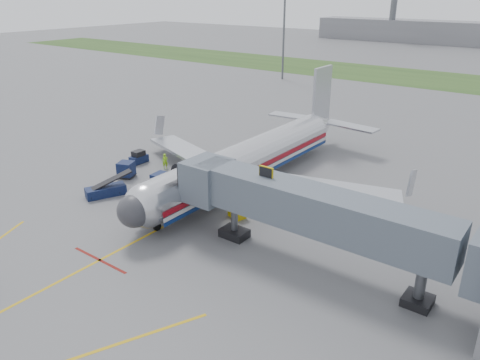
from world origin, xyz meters
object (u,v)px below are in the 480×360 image
Objects in this scene: baggage_tug at (139,158)px; belt_loader at (106,190)px; ramp_worker at (165,161)px; airliner at (248,159)px.

baggage_tug is 9.47m from belt_loader.
belt_loader is 8.90m from ramp_worker.
baggage_tug is at bearing 118.52° from belt_loader.
belt_loader reaches higher than ramp_worker.
airliner reaches higher than ramp_worker.
baggage_tug is (-13.85, -2.89, -1.98)m from airliner.
airliner is at bearing 11.77° from baggage_tug.
airliner is 16.44× the size of baggage_tug.
airliner is 20.29× the size of ramp_worker.
ramp_worker is (-10.02, -2.33, -1.77)m from airliner.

